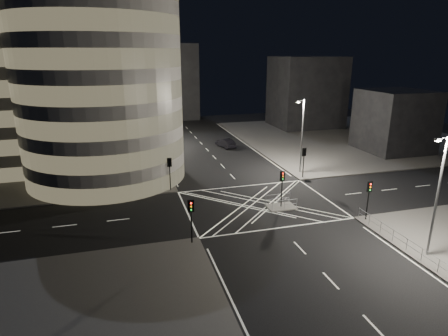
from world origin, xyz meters
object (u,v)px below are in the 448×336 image
object	(u,v)px
traffic_signal_fl	(170,168)
sedan	(225,143)
central_island	(281,207)
traffic_signal_island	(282,182)
traffic_signal_fr	(304,157)
traffic_signal_nr	(369,193)
street_lamp_right_far	(302,134)
traffic_signal_nl	(191,213)
street_lamp_left_near	(158,137)
street_lamp_left_far	(147,116)
street_lamp_right_near	(437,193)

from	to	relation	value
traffic_signal_fl	sedan	size ratio (longest dim) A/B	0.85
central_island	traffic_signal_island	distance (m)	2.84
traffic_signal_fl	traffic_signal_fr	distance (m)	17.60
traffic_signal_nr	traffic_signal_island	size ratio (longest dim) A/B	1.00
central_island	street_lamp_right_far	size ratio (longest dim) A/B	0.30
traffic_signal_fl	traffic_signal_island	distance (m)	13.62
traffic_signal_fl	sedan	xyz separation A→B (m)	(12.31, 19.07, -2.14)
traffic_signal_nl	traffic_signal_fr	bearing A→B (deg)	37.69
central_island	traffic_signal_fl	xyz separation A→B (m)	(-10.80, 8.30, 2.84)
traffic_signal_nl	street_lamp_left_near	bearing A→B (deg)	91.94
street_lamp_left_near	street_lamp_left_far	size ratio (longest dim) A/B	1.00
traffic_signal_nl	traffic_signal_island	size ratio (longest dim) A/B	1.00
traffic_signal_nr	central_island	bearing A→B (deg)	142.07
traffic_signal_island	street_lamp_left_near	xyz separation A→B (m)	(-11.44, 13.50, 2.63)
central_island	traffic_signal_nr	bearing A→B (deg)	-37.93
street_lamp_right_far	street_lamp_right_near	size ratio (longest dim) A/B	1.00
street_lamp_right_far	traffic_signal_fr	bearing A→B (deg)	-106.11
traffic_signal_island	street_lamp_right_far	xyz separation A→B (m)	(7.44, 10.50, 2.63)
central_island	traffic_signal_fr	world-z (taller)	traffic_signal_fr
traffic_signal_nl	street_lamp_left_near	xyz separation A→B (m)	(-0.64, 18.80, 2.63)
street_lamp_left_near	street_lamp_right_far	distance (m)	19.11
traffic_signal_nr	traffic_signal_fr	bearing A→B (deg)	90.00
traffic_signal_island	sedan	world-z (taller)	traffic_signal_island
traffic_signal_fl	traffic_signal_island	xyz separation A→B (m)	(10.80, -8.30, 0.00)
traffic_signal_island	street_lamp_left_near	size ratio (longest dim) A/B	0.40
central_island	sedan	distance (m)	27.42
traffic_signal_nr	street_lamp_right_far	size ratio (longest dim) A/B	0.40
traffic_signal_fl	street_lamp_left_far	distance (m)	23.36
central_island	street_lamp_right_far	xyz separation A→B (m)	(7.44, 10.50, 5.47)
traffic_signal_nr	street_lamp_right_far	bearing A→B (deg)	87.70
traffic_signal_fl	traffic_signal_island	bearing A→B (deg)	-37.54
traffic_signal_fr	street_lamp_right_near	bearing A→B (deg)	-88.25
traffic_signal_nl	street_lamp_right_far	world-z (taller)	street_lamp_right_far
street_lamp_left_near	street_lamp_right_near	xyz separation A→B (m)	(18.87, -26.00, 0.00)
traffic_signal_fl	traffic_signal_nl	world-z (taller)	same
traffic_signal_nl	street_lamp_right_far	xyz separation A→B (m)	(18.24, 15.80, 2.63)
traffic_signal_nl	sedan	distance (m)	34.98
central_island	street_lamp_right_near	bearing A→B (deg)	-59.25
traffic_signal_nr	sedan	size ratio (longest dim) A/B	0.85
central_island	traffic_signal_fr	bearing A→B (deg)	50.67
traffic_signal_fl	traffic_signal_nr	distance (m)	22.24
traffic_signal_fr	street_lamp_right_near	world-z (taller)	street_lamp_right_near
street_lamp_right_near	traffic_signal_nl	bearing A→B (deg)	158.45
street_lamp_right_near	sedan	size ratio (longest dim) A/B	2.14
central_island	traffic_signal_island	xyz separation A→B (m)	(0.00, 0.00, 2.84)
traffic_signal_nr	sedan	distance (m)	33.16
traffic_signal_fl	street_lamp_left_near	world-z (taller)	street_lamp_left_near
traffic_signal_fr	sedan	world-z (taller)	traffic_signal_fr
sedan	traffic_signal_nl	bearing A→B (deg)	54.60
traffic_signal_fl	traffic_signal_nl	xyz separation A→B (m)	(0.00, -13.60, 0.00)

